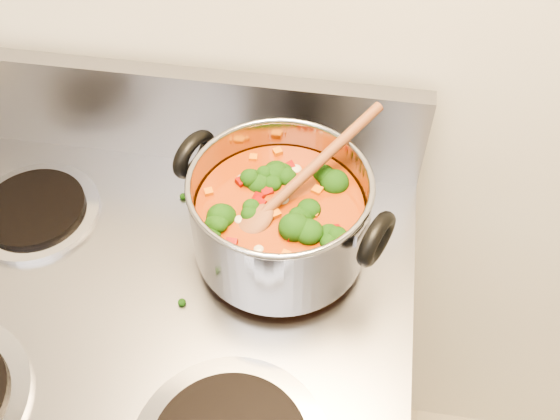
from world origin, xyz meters
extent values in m
cube|color=gray|center=(0.03, 1.47, 1.00)|extent=(0.75, 0.03, 0.16)
cylinder|color=#A5A5AD|center=(-0.14, 1.31, 0.92)|extent=(0.19, 0.19, 0.01)
cylinder|color=black|center=(-0.14, 1.31, 0.93)|extent=(0.15, 0.15, 0.01)
cylinder|color=#A5A5AD|center=(0.21, 1.31, 0.92)|extent=(0.19, 0.19, 0.01)
cylinder|color=black|center=(0.21, 1.31, 0.93)|extent=(0.15, 0.15, 0.01)
cylinder|color=#93939A|center=(0.22, 1.30, 1.00)|extent=(0.23, 0.23, 0.12)
torus|color=#93939A|center=(0.22, 1.30, 1.06)|extent=(0.23, 0.23, 0.01)
cylinder|color=#86380C|center=(0.22, 1.30, 0.98)|extent=(0.22, 0.22, 0.08)
torus|color=black|center=(0.10, 1.35, 1.04)|extent=(0.05, 0.08, 0.08)
torus|color=black|center=(0.34, 1.24, 1.04)|extent=(0.05, 0.08, 0.08)
ellipsoid|color=black|center=(0.19, 1.36, 1.02)|extent=(0.04, 0.04, 0.03)
ellipsoid|color=black|center=(0.27, 1.25, 1.02)|extent=(0.04, 0.04, 0.03)
ellipsoid|color=black|center=(0.21, 1.33, 1.02)|extent=(0.04, 0.04, 0.03)
ellipsoid|color=black|center=(0.27, 1.36, 1.02)|extent=(0.04, 0.04, 0.03)
ellipsoid|color=black|center=(0.24, 1.20, 1.02)|extent=(0.04, 0.04, 0.03)
ellipsoid|color=black|center=(0.17, 1.33, 1.02)|extent=(0.04, 0.04, 0.03)
ellipsoid|color=black|center=(0.24, 1.26, 1.02)|extent=(0.04, 0.04, 0.03)
ellipsoid|color=black|center=(0.30, 1.30, 1.02)|extent=(0.04, 0.04, 0.03)
ellipsoid|color=black|center=(0.26, 1.29, 1.02)|extent=(0.04, 0.04, 0.03)
ellipsoid|color=black|center=(0.17, 1.33, 1.02)|extent=(0.04, 0.04, 0.03)
ellipsoid|color=black|center=(0.24, 1.33, 1.02)|extent=(0.04, 0.04, 0.03)
ellipsoid|color=#850408|center=(0.16, 1.34, 1.02)|extent=(0.01, 0.01, 0.01)
ellipsoid|color=#850408|center=(0.21, 1.24, 1.02)|extent=(0.01, 0.01, 0.01)
ellipsoid|color=#850408|center=(0.22, 1.36, 1.02)|extent=(0.01, 0.01, 0.01)
ellipsoid|color=#850408|center=(0.19, 1.31, 1.02)|extent=(0.01, 0.01, 0.01)
ellipsoid|color=#850408|center=(0.29, 1.34, 1.02)|extent=(0.01, 0.01, 0.01)
ellipsoid|color=#850408|center=(0.27, 1.22, 1.02)|extent=(0.01, 0.01, 0.01)
ellipsoid|color=#850408|center=(0.22, 1.32, 1.02)|extent=(0.01, 0.01, 0.01)
ellipsoid|color=#850408|center=(0.17, 1.35, 1.02)|extent=(0.01, 0.01, 0.01)
ellipsoid|color=#850408|center=(0.15, 1.35, 1.02)|extent=(0.01, 0.01, 0.01)
ellipsoid|color=#850408|center=(0.20, 1.32, 1.02)|extent=(0.01, 0.01, 0.01)
ellipsoid|color=#850408|center=(0.20, 1.30, 1.02)|extent=(0.01, 0.01, 0.01)
ellipsoid|color=#850408|center=(0.22, 1.38, 1.02)|extent=(0.01, 0.01, 0.01)
ellipsoid|color=#D1600B|center=(0.21, 1.26, 1.02)|extent=(0.01, 0.01, 0.01)
ellipsoid|color=#D1600B|center=(0.31, 1.29, 1.02)|extent=(0.01, 0.01, 0.01)
ellipsoid|color=#D1600B|center=(0.20, 1.28, 1.02)|extent=(0.01, 0.01, 0.01)
ellipsoid|color=#D1600B|center=(0.16, 1.29, 1.02)|extent=(0.01, 0.01, 0.01)
ellipsoid|color=#D1600B|center=(0.21, 1.32, 1.02)|extent=(0.01, 0.01, 0.01)
ellipsoid|color=#D1600B|center=(0.19, 1.21, 1.02)|extent=(0.01, 0.01, 0.01)
ellipsoid|color=#D1600B|center=(0.22, 1.20, 1.02)|extent=(0.01, 0.01, 0.01)
ellipsoid|color=#D1600B|center=(0.18, 1.26, 1.02)|extent=(0.01, 0.01, 0.01)
ellipsoid|color=tan|center=(0.22, 1.29, 1.02)|extent=(0.02, 0.02, 0.01)
ellipsoid|color=tan|center=(0.18, 1.27, 1.02)|extent=(0.02, 0.02, 0.01)
ellipsoid|color=tan|center=(0.24, 1.31, 1.02)|extent=(0.02, 0.02, 0.01)
ellipsoid|color=tan|center=(0.30, 1.33, 1.02)|extent=(0.02, 0.02, 0.01)
ellipsoid|color=tan|center=(0.22, 1.37, 1.02)|extent=(0.02, 0.02, 0.01)
ellipsoid|color=brown|center=(0.19, 1.26, 1.02)|extent=(0.07, 0.08, 0.04)
cylinder|color=brown|center=(0.26, 1.34, 1.05)|extent=(0.15, 0.18, 0.08)
ellipsoid|color=black|center=(0.38, 1.17, 0.92)|extent=(0.01, 0.01, 0.01)
ellipsoid|color=black|center=(0.12, 1.15, 0.92)|extent=(0.01, 0.01, 0.01)
camera|label=1|loc=(0.30, 0.79, 1.62)|focal=40.00mm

